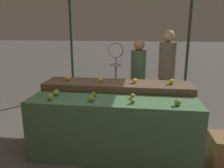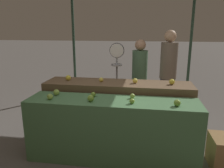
{
  "view_description": "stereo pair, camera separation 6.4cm",
  "coord_description": "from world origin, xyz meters",
  "views": [
    {
      "loc": [
        0.38,
        -2.8,
        1.84
      ],
      "look_at": [
        -0.05,
        0.3,
        1.04
      ],
      "focal_mm": 35.0,
      "sensor_mm": 36.0,
      "label": 1
    },
    {
      "loc": [
        0.44,
        -2.8,
        1.84
      ],
      "look_at": [
        -0.05,
        0.3,
        1.04
      ],
      "focal_mm": 35.0,
      "sensor_mm": 36.0,
      "label": 2
    }
  ],
  "objects": [
    {
      "name": "apple_back_0",
      "position": [
        -0.84,
        0.61,
        1.04
      ],
      "size": [
        0.09,
        0.09,
        0.09
      ],
      "primitive_type": "sphere",
      "color": "gold",
      "rests_on": "display_counter_back"
    },
    {
      "name": "apple_front_2",
      "position": [
        0.28,
        -0.1,
        0.92
      ],
      "size": [
        0.07,
        0.07,
        0.07
      ],
      "primitive_type": "sphere",
      "color": "#84AD3D",
      "rests_on": "display_counter_front"
    },
    {
      "name": "ground_plane",
      "position": [
        0.0,
        0.0,
        0.0
      ],
      "size": [
        60.0,
        60.0,
        0.0
      ],
      "primitive_type": "plane",
      "color": "#66605B"
    },
    {
      "name": "person_vendor_at_scale",
      "position": [
        0.32,
        1.54,
        0.96
      ],
      "size": [
        0.35,
        0.35,
        1.63
      ],
      "rotation": [
        0.0,
        0.0,
        3.32
      ],
      "color": "#2D2D38",
      "rests_on": "ground_plane"
    },
    {
      "name": "display_counter_front",
      "position": [
        0.0,
        0.0,
        0.44
      ],
      "size": [
        2.37,
        0.55,
        0.89
      ],
      "primitive_type": "cube",
      "color": "#4C7A4C",
      "rests_on": "ground_plane"
    },
    {
      "name": "display_counter_back",
      "position": [
        0.0,
        0.6,
        0.5
      ],
      "size": [
        2.37,
        0.55,
        0.99
      ],
      "primitive_type": "cube",
      "color": "brown",
      "rests_on": "ground_plane"
    },
    {
      "name": "apple_front_3",
      "position": [
        0.85,
        -0.11,
        0.93
      ],
      "size": [
        0.09,
        0.09,
        0.09
      ],
      "primitive_type": "sphere",
      "color": "#7AA338",
      "rests_on": "display_counter_front"
    },
    {
      "name": "produce_scale",
      "position": [
        -0.1,
        1.22,
        1.15
      ],
      "size": [
        0.27,
        0.2,
        1.58
      ],
      "color": "#99999E",
      "rests_on": "ground_plane"
    },
    {
      "name": "apple_front_5",
      "position": [
        -0.29,
        0.1,
        0.92
      ],
      "size": [
        0.07,
        0.07,
        0.07
      ],
      "primitive_type": "sphere",
      "color": "#7AA338",
      "rests_on": "display_counter_front"
    },
    {
      "name": "apple_back_3",
      "position": [
        0.85,
        0.6,
        1.03
      ],
      "size": [
        0.09,
        0.09,
        0.09
      ],
      "primitive_type": "sphere",
      "color": "gold",
      "rests_on": "display_counter_back"
    },
    {
      "name": "apple_front_0",
      "position": [
        -0.85,
        -0.11,
        0.93
      ],
      "size": [
        0.08,
        0.08,
        0.08
      ],
      "primitive_type": "sphere",
      "color": "#8EB247",
      "rests_on": "display_counter_front"
    },
    {
      "name": "apple_front_6",
      "position": [
        0.27,
        0.12,
        0.92
      ],
      "size": [
        0.07,
        0.07,
        0.07
      ],
      "primitive_type": "sphere",
      "color": "#8EB247",
      "rests_on": "display_counter_front"
    },
    {
      "name": "person_customer_left",
      "position": [
        0.89,
        1.72,
        1.06
      ],
      "size": [
        0.45,
        0.45,
        1.81
      ],
      "rotation": [
        0.0,
        0.0,
        3.57
      ],
      "color": "#2D2D38",
      "rests_on": "ground_plane"
    },
    {
      "name": "apple_front_4",
      "position": [
        -0.84,
        0.1,
        0.93
      ],
      "size": [
        0.09,
        0.09,
        0.09
      ],
      "primitive_type": "sphere",
      "color": "#8EB247",
      "rests_on": "display_counter_front"
    },
    {
      "name": "apple_back_2",
      "position": [
        0.28,
        0.59,
        1.03
      ],
      "size": [
        0.08,
        0.08,
        0.08
      ],
      "primitive_type": "sphere",
      "color": "yellow",
      "rests_on": "display_counter_back"
    },
    {
      "name": "apple_front_1",
      "position": [
        -0.27,
        -0.1,
        0.93
      ],
      "size": [
        0.09,
        0.09,
        0.09
      ],
      "primitive_type": "sphere",
      "color": "#7AA338",
      "rests_on": "display_counter_front"
    },
    {
      "name": "apple_back_1",
      "position": [
        -0.27,
        0.6,
        1.03
      ],
      "size": [
        0.07,
        0.07,
        0.07
      ],
      "primitive_type": "sphere",
      "color": "yellow",
      "rests_on": "display_counter_back"
    }
  ]
}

